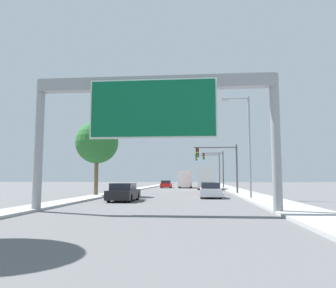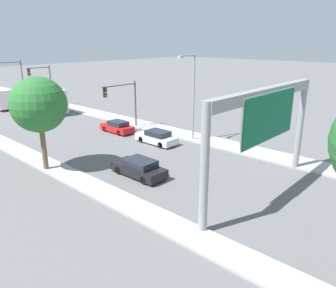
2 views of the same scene
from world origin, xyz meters
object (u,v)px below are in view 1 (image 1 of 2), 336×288
car_mid_center (166,184)px  traffic_light_mid_block (217,164)px  traffic_light_near_intersection (222,160)px  traffic_light_far_intersection (212,164)px  car_mid_left (208,189)px  palm_tree_background (97,142)px  street_lamp_right (246,138)px  sign_gantry (153,107)px  truck_box_secondary (185,179)px  truck_box_primary (205,178)px  car_far_right (124,192)px  car_near_center (210,191)px

car_mid_center → traffic_light_mid_block: (9.12, -3.43, 3.63)m
traffic_light_near_intersection → traffic_light_far_intersection: 30.01m
car_mid_left → traffic_light_mid_block: traffic_light_mid_block is taller
palm_tree_background → street_lamp_right: size_ratio=0.85×
sign_gantry → street_lamp_right: 13.09m
truck_box_secondary → palm_tree_background: bearing=-105.0°
traffic_light_mid_block → palm_tree_background: 28.52m
truck_box_secondary → street_lamp_right: street_lamp_right is taller
truck_box_primary → traffic_light_near_intersection: bearing=-84.3°
palm_tree_background → sign_gantry: bearing=-62.4°
car_mid_center → traffic_light_mid_block: traffic_light_mid_block is taller
truck_box_primary → traffic_light_mid_block: 5.22m
car_mid_center → street_lamp_right: (10.07, -32.23, 4.58)m
car_far_right → traffic_light_mid_block: 33.12m
car_near_center → car_mid_left: bearing=90.0°
truck_box_secondary → car_near_center: bearing=-83.5°
car_mid_center → truck_box_secondary: (3.50, 0.60, 0.93)m
car_mid_left → palm_tree_background: size_ratio=0.56×
truck_box_primary → traffic_light_far_intersection: 14.46m
car_far_right → car_near_center: car_far_right is taller
car_mid_left → car_far_right: 13.25m
sign_gantry → traffic_light_far_intersection: size_ratio=1.96×
car_mid_left → sign_gantry: bearing=-100.1°
street_lamp_right → car_mid_left: bearing=110.0°
car_near_center → traffic_light_mid_block: bearing=85.5°
car_far_right → street_lamp_right: street_lamp_right is taller
sign_gantry → car_far_right: size_ratio=2.86×
sign_gantry → traffic_light_mid_block: size_ratio=2.08×
truck_box_secondary → traffic_light_far_intersection: 8.47m
truck_box_secondary → street_lamp_right: 33.68m
truck_box_secondary → traffic_light_near_intersection: (5.09, -24.02, 2.25)m
car_mid_left → traffic_light_near_intersection: size_ratio=0.76×
car_mid_center → traffic_light_far_intersection: size_ratio=0.62×
car_near_center → car_mid_center: 30.97m
car_mid_left → car_far_right: car_far_right is taller
car_near_center → car_mid_center: (-7.00, 30.17, -0.01)m
sign_gantry → car_far_right: (-3.50, 8.48, -4.95)m
car_mid_left → car_far_right: bearing=-121.9°
sign_gantry → car_mid_center: sign_gantry is taller
sign_gantry → truck_box_primary: size_ratio=1.50×
car_far_right → car_mid_center: car_far_right is taller
truck_box_secondary → sign_gantry: bearing=-90.0°
car_mid_center → truck_box_primary: size_ratio=0.47×
traffic_light_near_intersection → traffic_light_far_intersection: traffic_light_far_intersection is taller
car_far_right → traffic_light_far_intersection: traffic_light_far_intersection is taller
truck_box_primary → street_lamp_right: 25.15m
sign_gantry → traffic_light_far_intersection: bearing=84.1°
truck_box_primary → traffic_light_near_intersection: (1.59, -15.92, 2.02)m
car_mid_center → street_lamp_right: size_ratio=0.47×
car_mid_left → street_lamp_right: (3.07, -8.41, 4.58)m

